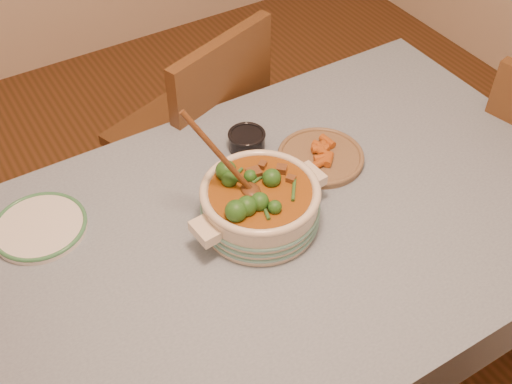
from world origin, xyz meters
TOP-DOWN VIEW (x-y plane):
  - floor at (0.00, 0.00)m, footprint 4.50×4.50m
  - dining_table at (0.00, 0.00)m, footprint 1.68×1.08m
  - stew_casserole at (-0.09, 0.03)m, footprint 0.39×0.32m
  - white_plate at (-0.59, 0.31)m, footprint 0.31×0.31m
  - condiment_bowl at (0.04, 0.31)m, footprint 0.14×0.14m
  - fried_plate at (0.19, 0.15)m, footprint 0.33×0.33m
  - chair_far at (0.07, 0.69)m, footprint 0.57×0.57m

SIDE VIEW (x-z plane):
  - floor at x=0.00m, z-range 0.00..0.00m
  - chair_far at x=0.07m, z-range 0.06..1.03m
  - dining_table at x=0.00m, z-range 0.29..1.04m
  - white_plate at x=-0.59m, z-range 0.76..0.78m
  - fried_plate at x=0.19m, z-range 0.75..0.79m
  - condiment_bowl at x=0.04m, z-range 0.76..0.82m
  - stew_casserole at x=-0.09m, z-range 0.65..1.02m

